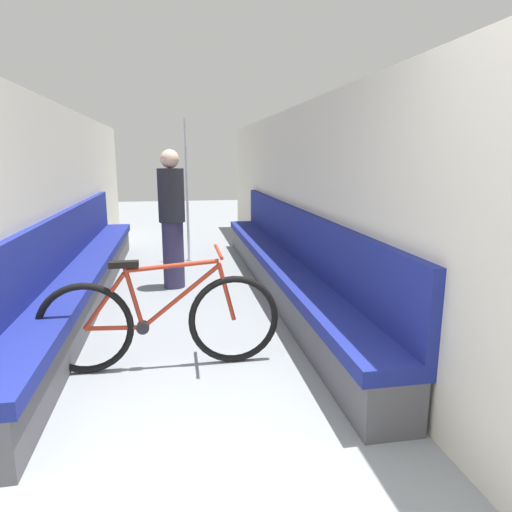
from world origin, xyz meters
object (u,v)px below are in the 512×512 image
(bench_seat_row_left, at_px, (82,274))
(grab_pole_near, at_px, (187,193))
(bench_seat_row_right, at_px, (282,266))
(passenger_standing, at_px, (172,218))
(bicycle, at_px, (161,321))

(bench_seat_row_left, xyz_separation_m, grab_pole_near, (1.17, 1.83, 0.68))
(bench_seat_row_left, height_order, bench_seat_row_right, same)
(bench_seat_row_right, xyz_separation_m, passenger_standing, (-1.21, 0.45, 0.51))
(bench_seat_row_right, height_order, passenger_standing, passenger_standing)
(bench_seat_row_right, xyz_separation_m, bicycle, (-1.30, -1.69, 0.05))
(bench_seat_row_left, bearing_deg, bench_seat_row_right, 0.00)
(passenger_standing, bearing_deg, grab_pole_near, 64.73)
(bicycle, distance_m, passenger_standing, 2.18)
(bench_seat_row_left, relative_size, bicycle, 3.28)
(grab_pole_near, distance_m, passenger_standing, 1.42)
(bicycle, distance_m, grab_pole_near, 3.59)
(bench_seat_row_left, height_order, bicycle, bench_seat_row_left)
(bench_seat_row_left, distance_m, bicycle, 1.89)
(bench_seat_row_right, distance_m, bicycle, 2.13)
(bench_seat_row_right, relative_size, grab_pole_near, 2.77)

